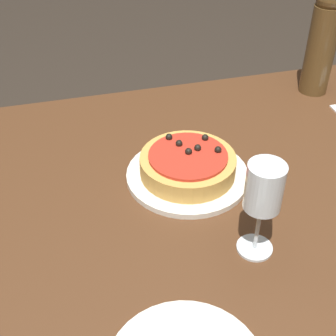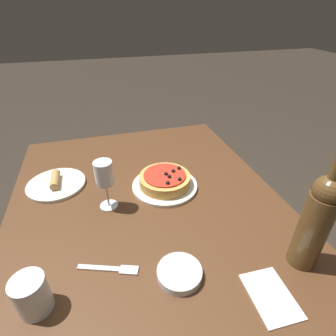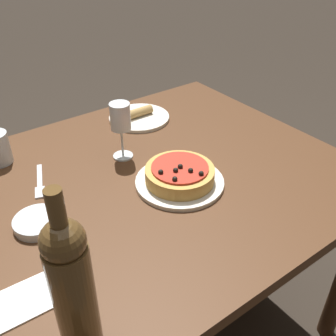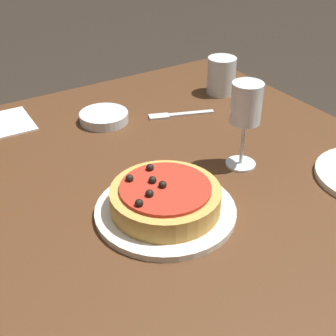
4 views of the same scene
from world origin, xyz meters
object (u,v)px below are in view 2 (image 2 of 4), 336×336
at_px(dinner_plate, 165,186).
at_px(fork, 112,269).
at_px(dining_table, 147,216).
at_px(side_bowl, 179,273).
at_px(wine_bottle, 316,221).
at_px(wine_glass, 104,175).
at_px(water_cup, 32,295).
at_px(side_plate, 56,184).
at_px(pizza, 165,180).

distance_m(dinner_plate, fork, 0.39).
relative_size(dining_table, side_bowl, 9.75).
distance_m(wine_bottle, side_bowl, 0.36).
bearing_deg(wine_glass, wine_bottle, 52.20).
xyz_separation_m(water_cup, side_plate, (-0.49, 0.01, -0.04)).
bearing_deg(pizza, wine_bottle, 31.89).
distance_m(wine_glass, side_plate, 0.28).
xyz_separation_m(wine_glass, side_plate, (-0.18, -0.18, -0.12)).
bearing_deg(fork, wine_bottle, 7.66).
distance_m(dining_table, water_cup, 0.48).
bearing_deg(pizza, dinner_plate, -124.63).
bearing_deg(side_plate, side_bowl, 33.29).
bearing_deg(dinner_plate, wine_glass, -75.95).
height_order(dining_table, wine_bottle, wine_bottle).
bearing_deg(side_bowl, water_cup, -92.16).
distance_m(water_cup, side_bowl, 0.34).
relative_size(side_bowl, side_plate, 0.54).
distance_m(pizza, side_bowl, 0.39).
distance_m(wine_bottle, fork, 0.53).
relative_size(dinner_plate, pizza, 1.29).
xyz_separation_m(wine_glass, side_bowl, (0.33, 0.15, -0.12)).
bearing_deg(pizza, wine_glass, -76.01).
bearing_deg(water_cup, dinner_plate, 132.10).
bearing_deg(water_cup, dining_table, 134.96).
xyz_separation_m(wine_glass, water_cup, (0.31, -0.19, -0.08)).
distance_m(dining_table, wine_glass, 0.25).
xyz_separation_m(wine_bottle, water_cup, (-0.06, -0.67, -0.10)).
bearing_deg(wine_bottle, wine_glass, -127.80).
height_order(wine_bottle, side_bowl, wine_bottle).
relative_size(water_cup, fork, 0.61).
bearing_deg(water_cup, fork, 107.11).
bearing_deg(pizza, fork, -36.42).
xyz_separation_m(wine_bottle, fork, (-0.11, -0.50, -0.14)).
xyz_separation_m(pizza, side_bowl, (0.38, -0.07, -0.02)).
bearing_deg(water_cup, pizza, 132.07).
height_order(dinner_plate, fork, dinner_plate).
relative_size(dining_table, wine_glass, 6.36).
height_order(dining_table, wine_glass, wine_glass).
height_order(dinner_plate, side_bowl, side_bowl).
bearing_deg(fork, side_plate, 131.27).
xyz_separation_m(dining_table, fork, (0.27, -0.15, 0.09)).
bearing_deg(side_bowl, wine_bottle, 82.19).
distance_m(side_bowl, fork, 0.18).
relative_size(pizza, fork, 1.20).
distance_m(dinner_plate, side_bowl, 0.39).
xyz_separation_m(side_bowl, side_plate, (-0.50, -0.33, -0.00)).
relative_size(dinner_plate, water_cup, 2.52).
relative_size(water_cup, side_plate, 0.45).
xyz_separation_m(dining_table, wine_glass, (0.01, -0.13, 0.22)).
relative_size(side_bowl, fork, 0.73).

